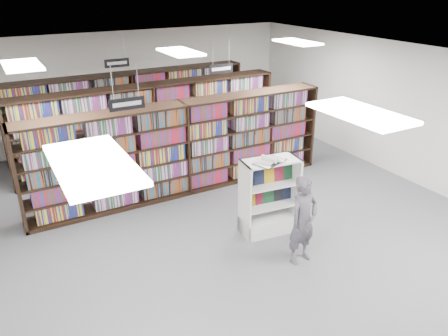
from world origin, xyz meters
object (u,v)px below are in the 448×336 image
bookshelf_row_near (184,148)px  endcap_display (268,207)px  shopper (303,220)px  open_book (270,160)px

bookshelf_row_near → endcap_display: 2.51m
bookshelf_row_near → endcap_display: bookshelf_row_near is taller
shopper → open_book: bearing=83.1°
bookshelf_row_near → shopper: bookshelf_row_near is taller
endcap_display → shopper: size_ratio=0.94×
bookshelf_row_near → endcap_display: (0.67, -2.36, -0.55)m
bookshelf_row_near → open_book: bearing=-76.3°
endcap_display → open_book: size_ratio=2.16×
open_book → shopper: bearing=-109.0°
endcap_display → shopper: bearing=-86.1°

